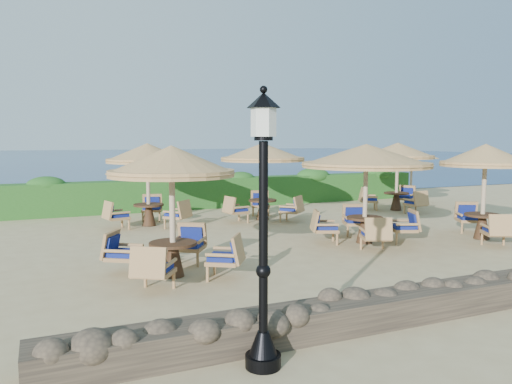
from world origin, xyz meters
The scene contains 12 objects.
ground centered at (0.00, 0.00, 0.00)m, with size 120.00×120.00×0.00m, color tan.
sea centered at (0.00, 70.00, 0.00)m, with size 160.00×160.00×0.00m, color #0C2252.
hedge centered at (0.00, 7.20, 0.60)m, with size 18.00×0.90×1.20m, color #1C4C18.
stone_wall centered at (0.00, -6.20, 0.22)m, with size 15.00×0.65×0.44m, color brown.
lamp_post centered at (-4.80, -6.80, 1.55)m, with size 0.44×0.44×3.31m.
extra_parasol centered at (7.80, 5.20, 2.17)m, with size 2.30×2.30×2.41m.
cafe_set_0 centered at (-4.79, -2.38, 1.75)m, with size 2.73×2.73×2.65m.
cafe_set_1 centered at (0.74, -1.19, 1.96)m, with size 3.45×3.45×2.65m.
cafe_set_2 centered at (4.06, -2.06, 1.93)m, with size 2.42×2.80×2.65m.
cafe_set_3 centered at (-4.03, 3.81, 1.87)m, with size 2.75×2.75×2.65m.
cafe_set_4 centered at (-0.17, 3.45, 1.93)m, with size 2.91×2.91×2.65m.
cafe_set_5 centered at (5.59, 3.46, 1.91)m, with size 2.79×2.81×2.65m.
Camera 1 is at (-7.21, -12.11, 2.76)m, focal length 35.00 mm.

